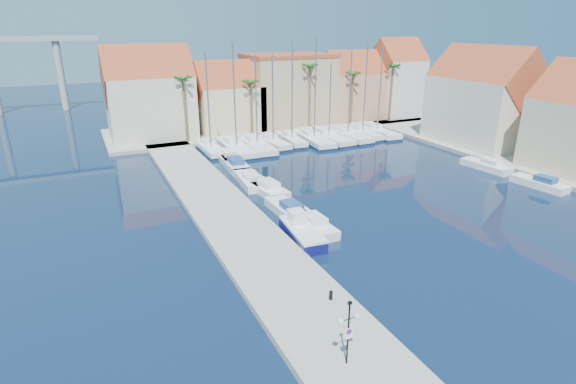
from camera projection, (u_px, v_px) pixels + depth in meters
name	position (u px, v px, depth m)	size (l,w,h in m)	color
ground	(406.00, 267.00, 32.33)	(260.00, 260.00, 0.00)	black
quay_west	(229.00, 217.00, 40.15)	(6.00, 77.00, 0.50)	gray
shore_north	(272.00, 126.00, 76.99)	(54.00, 16.00, 0.50)	gray
shore_east	(530.00, 159.00, 57.68)	(12.00, 60.00, 0.50)	gray
lamp_post	(349.00, 323.00, 21.62)	(1.23, 0.33, 3.63)	black
bollard	(331.00, 295.00, 27.58)	(0.23, 0.23, 0.57)	black
fishing_boat	(301.00, 231.00, 36.44)	(2.47, 6.03, 2.06)	#0F115A
motorboat_west_0	(311.00, 223.00, 38.39)	(2.21, 6.44, 1.40)	white
motorboat_west_1	(289.00, 210.00, 41.14)	(2.28, 6.44, 1.40)	white
motorboat_west_2	(266.00, 187.00, 46.82)	(2.86, 6.99, 1.40)	white
motorboat_west_3	(250.00, 179.00, 49.27)	(2.68, 6.89, 1.40)	white
motorboat_west_4	(235.00, 164.00, 54.85)	(2.69, 7.23, 1.40)	white
motorboat_west_5	(228.00, 156.00, 58.11)	(2.68, 6.67, 1.40)	white
motorboat_east_0	(540.00, 183.00, 48.14)	(2.48, 5.98, 1.40)	white
motorboat_east_1	(487.00, 165.00, 54.21)	(2.52, 6.31, 1.40)	white
sailboat_0	(210.00, 148.00, 61.58)	(2.36, 8.80, 13.41)	white
sailboat_1	(235.00, 147.00, 62.06)	(3.13, 10.94, 14.43)	white
sailboat_2	(256.00, 145.00, 63.38)	(3.72, 11.30, 12.74)	white
sailboat_3	(272.00, 141.00, 65.03)	(2.78, 8.82, 12.79)	white
sailboat_4	(291.00, 139.00, 66.34)	(2.77, 8.38, 14.38)	white
sailboat_5	(313.00, 138.00, 66.83)	(3.74, 11.14, 14.94)	white
sailboat_6	(326.00, 136.00, 68.36)	(3.58, 11.66, 11.34)	white
sailboat_7	(346.00, 134.00, 69.39)	(3.40, 10.97, 13.06)	white
sailboat_8	(360.00, 132.00, 70.61)	(3.27, 9.73, 14.22)	white
sailboat_9	(375.00, 131.00, 71.74)	(3.26, 10.96, 13.72)	white
building_0	(150.00, 97.00, 66.03)	(12.30, 9.00, 13.50)	beige
building_1	(228.00, 100.00, 71.22)	(10.30, 8.00, 11.00)	beige
building_2	(288.00, 89.00, 76.09)	(14.20, 10.20, 11.50)	tan
building_3	(351.00, 88.00, 80.14)	(10.30, 8.00, 12.00)	tan
building_4	(396.00, 80.00, 82.47)	(8.30, 8.00, 14.00)	silver
building_6	(482.00, 100.00, 63.14)	(9.00, 14.30, 13.50)	beige
palm_0	(183.00, 81.00, 62.48)	(2.60, 2.60, 10.15)	brown
palm_1	(250.00, 85.00, 66.77)	(2.60, 2.60, 9.15)	brown
palm_2	(310.00, 69.00, 70.08)	(2.60, 2.60, 11.15)	brown
palm_3	(353.00, 76.00, 73.75)	(2.60, 2.60, 9.65)	brown
palm_4	(393.00, 68.00, 76.59)	(2.60, 2.60, 10.65)	brown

